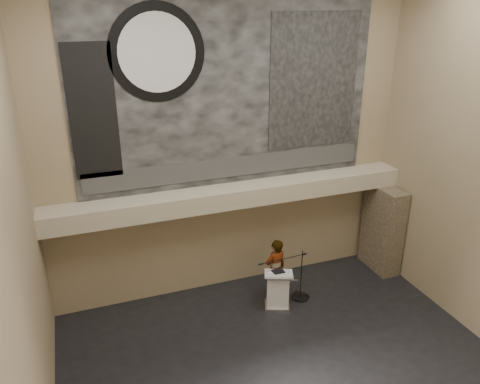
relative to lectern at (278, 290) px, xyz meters
name	(u,v)px	position (x,y,z in m)	size (l,w,h in m)	color
floor	(289,372)	(-0.77, -2.32, -0.55)	(10.00, 10.00, 0.00)	black
wall_back	(230,145)	(-0.77, 1.68, 3.70)	(10.00, 0.02, 8.50)	#887856
wall_front	(449,326)	(-0.77, -6.32, 3.70)	(10.00, 0.02, 8.50)	#887856
wall_left	(15,244)	(-5.77, -2.32, 3.70)	(0.02, 8.00, 8.50)	#887856
soffit	(235,195)	(-0.77, 1.28, 2.40)	(10.00, 0.80, 0.50)	tan
sprinkler_left	(178,214)	(-2.37, 1.23, 2.12)	(0.04, 0.04, 0.06)	#B2893D
sprinkler_right	(298,196)	(1.13, 1.23, 2.12)	(0.04, 0.04, 0.06)	#B2893D
banner	(230,91)	(-0.77, 1.65, 5.15)	(8.00, 0.05, 5.00)	black
banner_text_strip	(231,167)	(-0.77, 1.61, 3.10)	(7.76, 0.02, 0.55)	#2F2F2F
banner_clock_rim	(157,53)	(-2.57, 1.61, 6.15)	(2.30, 2.30, 0.02)	black
banner_clock_face	(157,53)	(-2.57, 1.59, 6.15)	(1.84, 1.84, 0.02)	silver
banner_building_print	(314,82)	(1.63, 1.61, 5.25)	(2.60, 0.02, 3.60)	black
banner_brick_print	(93,113)	(-4.17, 1.61, 4.85)	(1.10, 0.02, 3.20)	black
stone_pier	(382,228)	(3.88, 0.83, 0.80)	(0.60, 1.40, 2.70)	#44392A
lectern	(278,290)	(0.00, 0.00, 0.00)	(0.89, 0.77, 1.14)	silver
binder	(278,271)	(0.01, 0.03, 0.56)	(0.31, 0.24, 0.04)	black
papers	(275,274)	(-0.12, -0.06, 0.55)	(0.23, 0.31, 0.01)	white
speaker_person	(275,269)	(0.13, 0.47, 0.35)	(0.66, 0.43, 1.81)	beige
mic_stand	(299,291)	(0.74, 0.18, -0.32)	(1.59, 0.52, 1.52)	black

